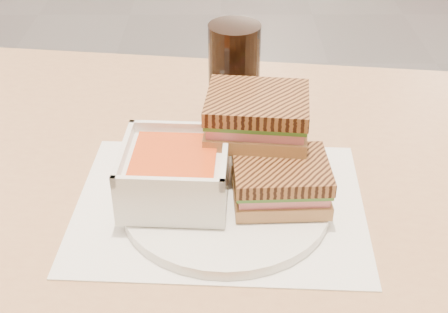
{
  "coord_description": "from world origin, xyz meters",
  "views": [
    {
      "loc": [
        0.01,
        -2.62,
        1.24
      ],
      "look_at": [
        0.01,
        -2.0,
        0.82
      ],
      "focal_mm": 49.72,
      "sensor_mm": 36.0,
      "label": 1
    }
  ],
  "objects_px": {
    "main_table": "(291,237)",
    "panini_lower": "(281,181)",
    "cola_glass": "(234,77)",
    "plate": "(226,203)",
    "soup_bowl": "(175,175)"
  },
  "relations": [
    {
      "from": "main_table",
      "to": "panini_lower",
      "type": "height_order",
      "value": "panini_lower"
    },
    {
      "from": "cola_glass",
      "to": "plate",
      "type": "bearing_deg",
      "value": -93.57
    },
    {
      "from": "plate",
      "to": "panini_lower",
      "type": "xyz_separation_m",
      "value": [
        0.07,
        -0.0,
        0.03
      ]
    },
    {
      "from": "plate",
      "to": "soup_bowl",
      "type": "bearing_deg",
      "value": 173.76
    },
    {
      "from": "main_table",
      "to": "soup_bowl",
      "type": "height_order",
      "value": "soup_bowl"
    },
    {
      "from": "plate",
      "to": "soup_bowl",
      "type": "distance_m",
      "value": 0.07
    },
    {
      "from": "panini_lower",
      "to": "cola_glass",
      "type": "xyz_separation_m",
      "value": [
        -0.05,
        0.21,
        0.04
      ]
    },
    {
      "from": "soup_bowl",
      "to": "cola_glass",
      "type": "bearing_deg",
      "value": 69.36
    },
    {
      "from": "main_table",
      "to": "panini_lower",
      "type": "bearing_deg",
      "value": -110.81
    },
    {
      "from": "panini_lower",
      "to": "cola_glass",
      "type": "distance_m",
      "value": 0.22
    },
    {
      "from": "plate",
      "to": "panini_lower",
      "type": "distance_m",
      "value": 0.07
    },
    {
      "from": "soup_bowl",
      "to": "plate",
      "type": "bearing_deg",
      "value": -6.24
    },
    {
      "from": "main_table",
      "to": "plate",
      "type": "relative_size",
      "value": 4.94
    },
    {
      "from": "soup_bowl",
      "to": "panini_lower",
      "type": "height_order",
      "value": "soup_bowl"
    },
    {
      "from": "plate",
      "to": "cola_glass",
      "type": "relative_size",
      "value": 1.61
    }
  ]
}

